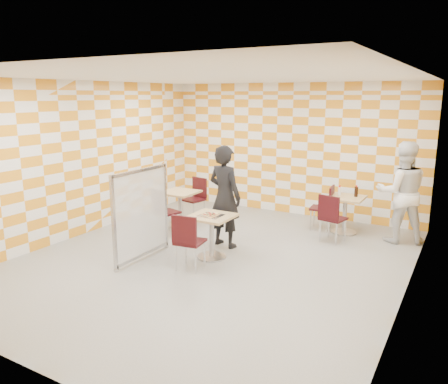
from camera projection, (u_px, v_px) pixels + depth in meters
name	position (u px, v px, depth m)	size (l,w,h in m)	color
room_shell	(229.00, 168.00, 7.51)	(7.00, 7.00, 7.00)	gray
main_table	(212.00, 229.00, 7.38)	(0.70, 0.70, 0.75)	tan
second_table	(345.00, 208.00, 8.72)	(0.70, 0.70, 0.75)	tan
empty_table	(180.00, 203.00, 9.20)	(0.70, 0.70, 0.75)	tan
chair_main_front	(187.00, 238.00, 6.81)	(0.47, 0.48, 0.92)	black
chair_second_front	(331.00, 215.00, 8.13)	(0.50, 0.51, 0.92)	black
chair_second_side	(326.00, 204.00, 8.91)	(0.47, 0.47, 0.92)	black
chair_empty_near	(163.00, 209.00, 8.57)	(0.52, 0.53, 0.92)	black
chair_empty_far	(196.00, 195.00, 9.75)	(0.50, 0.51, 0.92)	black
partition	(141.00, 214.00, 7.27)	(0.08, 1.38, 1.55)	white
man_dark	(225.00, 196.00, 7.88)	(0.68, 0.45, 1.86)	black
man_white	(402.00, 192.00, 8.12)	(0.93, 0.72, 1.91)	white
pizza_on_foil	(211.00, 215.00, 7.31)	(0.40, 0.40, 0.04)	silver
sport_bottle	(339.00, 191.00, 8.80)	(0.06, 0.06, 0.20)	white
soda_bottle	(356.00, 192.00, 8.65)	(0.07, 0.07, 0.23)	black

